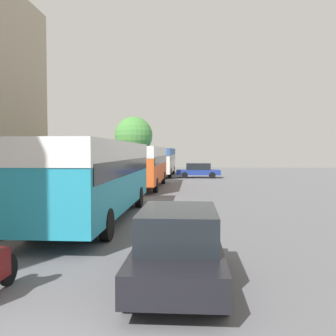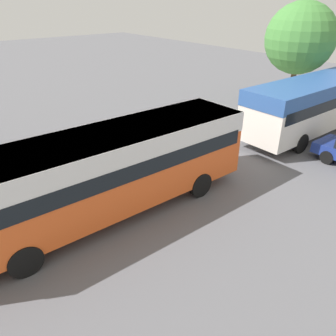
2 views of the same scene
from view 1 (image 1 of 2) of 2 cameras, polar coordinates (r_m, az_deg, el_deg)
bus_lead at (r=15.16m, az=-10.72°, el=-0.22°), size 2.63×11.22×3.12m
bus_following at (r=28.30m, az=-3.56°, el=1.03°), size 2.58×10.89×3.08m
bus_third_in_line at (r=41.84m, az=-1.01°, el=1.52°), size 2.64×11.27×3.07m
car_crossing at (r=7.86m, az=1.60°, el=-11.73°), size 1.83×4.28×1.57m
car_far_curb at (r=38.95m, az=4.65°, el=-0.34°), size 4.53×1.83×1.52m
pedestrian_near_curb at (r=23.42m, az=-12.98°, el=-1.78°), size 0.38×0.38×1.68m
street_tree at (r=44.97m, az=-5.25°, el=4.93°), size 4.52×4.52×6.75m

